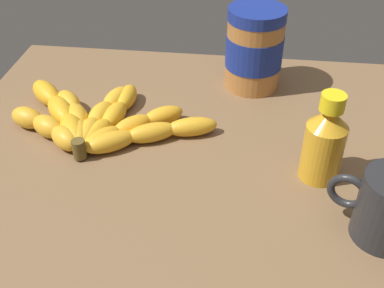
{
  "coord_description": "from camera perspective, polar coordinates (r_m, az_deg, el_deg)",
  "views": [
    {
      "loc": [
        -2.81,
        55.96,
        44.25
      ],
      "look_at": [
        3.45,
        4.48,
        4.27
      ],
      "focal_mm": 43.68,
      "sensor_mm": 36.0,
      "label": 1
    }
  ],
  "objects": [
    {
      "name": "peanut_butter_jar",
      "position": [
        0.85,
        7.62,
        11.43
      ],
      "size": [
        10.13,
        10.13,
        14.68
      ],
      "color": "#B27238",
      "rests_on": "ground_plane"
    },
    {
      "name": "honey_bottle",
      "position": [
        0.66,
        15.86,
        0.28
      ],
      "size": [
        5.59,
        5.59,
        13.41
      ],
      "color": "gold",
      "rests_on": "ground_plane"
    },
    {
      "name": "ground_plane",
      "position": [
        0.73,
        3.12,
        -2.18
      ],
      "size": [
        85.07,
        63.02,
        4.66
      ],
      "primitive_type": "cube",
      "color": "brown"
    },
    {
      "name": "banana_bunch",
      "position": [
        0.76,
        -11.85,
        2.88
      ],
      "size": [
        34.71,
        19.79,
        3.64
      ],
      "color": "gold",
      "rests_on": "ground_plane"
    }
  ]
}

